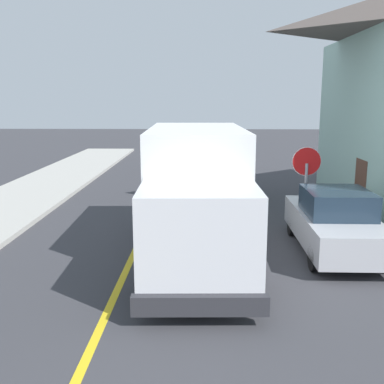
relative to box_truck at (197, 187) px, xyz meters
name	(u,v)px	position (x,y,z in m)	size (l,w,h in m)	color
centre_line_yellow	(133,254)	(-1.63, -0.07, -1.76)	(0.16, 56.00, 0.01)	gold
box_truck	(197,187)	(0.00, 0.00, 0.00)	(2.62, 7.25, 3.20)	white
parked_car_near	(206,175)	(0.29, 7.72, -0.97)	(1.85, 4.42, 1.67)	#4C564C
parked_car_mid	(210,156)	(0.56, 14.29, -0.97)	(1.82, 4.41, 1.67)	#B7B7BC
parked_van_across	(334,222)	(3.57, 0.29, -0.97)	(1.83, 4.41, 1.67)	#B7B7BC
stop_sign	(306,176)	(3.00, 1.25, 0.09)	(0.80, 0.10, 2.65)	gray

